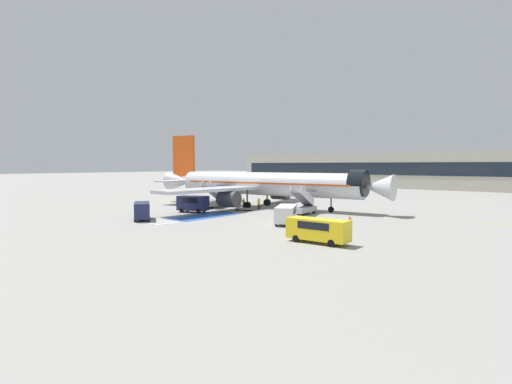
{
  "coord_description": "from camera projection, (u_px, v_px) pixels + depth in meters",
  "views": [
    {
      "loc": [
        37.52,
        -50.16,
        6.85
      ],
      "look_at": [
        -0.81,
        -2.64,
        2.69
      ],
      "focal_mm": 28.0,
      "sensor_mm": 36.0,
      "label": 1
    }
  ],
  "objects": [
    {
      "name": "fuel_tanker",
      "position": [
        308.0,
        188.0,
        86.29
      ],
      "size": [
        10.07,
        3.96,
        3.69
      ],
      "rotation": [
        0.0,
        0.0,
        -1.41
      ],
      "color": "#38383D",
      "rests_on": "ground_plane"
    },
    {
      "name": "service_van_3",
      "position": [
        318.0,
        229.0,
        34.85
      ],
      "size": [
        5.62,
        1.93,
        2.14
      ],
      "rotation": [
        0.0,
        0.0,
        1.59
      ],
      "color": "yellow",
      "rests_on": "ground_plane"
    },
    {
      "name": "apron_walkway_bar_2",
      "position": [
        161.0,
        222.0,
        47.68
      ],
      "size": [
        0.44,
        3.6,
        0.01
      ],
      "primitive_type": "cube",
      "color": "silver",
      "rests_on": "ground_plane"
    },
    {
      "name": "ground_plane",
      "position": [
        270.0,
        208.0,
        62.92
      ],
      "size": [
        600.0,
        600.0,
        0.0
      ],
      "primitive_type": "plane",
      "color": "gray"
    },
    {
      "name": "traffic_cone_0",
      "position": [
        350.0,
        217.0,
        50.11
      ],
      "size": [
        0.47,
        0.47,
        0.52
      ],
      "color": "orange",
      "rests_on": "ground_plane"
    },
    {
      "name": "apron_walkway_bar_0",
      "position": [
        148.0,
        220.0,
        49.18
      ],
      "size": [
        0.44,
        3.6,
        0.01
      ],
      "primitive_type": "cube",
      "color": "silver",
      "rests_on": "ground_plane"
    },
    {
      "name": "boarding_stairs_aft",
      "position": [
        214.0,
        201.0,
        63.98
      ],
      "size": [
        2.64,
        5.39,
        4.4
      ],
      "rotation": [
        0.0,
        0.0,
        0.09
      ],
      "color": "#ADB2BA",
      "rests_on": "ground_plane"
    },
    {
      "name": "terminal_building",
      "position": [
        417.0,
        171.0,
        116.34
      ],
      "size": [
        120.41,
        12.1,
        10.42
      ],
      "color": "#B2AD9E",
      "rests_on": "ground_plane"
    },
    {
      "name": "ground_crew_1",
      "position": [
        188.0,
        200.0,
        65.69
      ],
      "size": [
        0.38,
        0.49,
        1.75
      ],
      "rotation": [
        0.0,
        0.0,
        1.17
      ],
      "color": "#2D2D33",
      "rests_on": "ground_plane"
    },
    {
      "name": "ground_crew_0",
      "position": [
        259.0,
        203.0,
        61.1
      ],
      "size": [
        0.49,
        0.43,
        1.82
      ],
      "rotation": [
        0.0,
        0.0,
        3.72
      ],
      "color": "black",
      "rests_on": "ground_plane"
    },
    {
      "name": "apron_stand_patch_blue",
      "position": [
        204.0,
        216.0,
        53.21
      ],
      "size": [
        4.56,
        10.34,
        0.01
      ],
      "primitive_type": "cube",
      "color": "#2856A8",
      "rests_on": "ground_plane"
    },
    {
      "name": "apron_walkway_bar_3",
      "position": [
        167.0,
        223.0,
        46.93
      ],
      "size": [
        0.44,
        3.6,
        0.01
      ],
      "primitive_type": "cube",
      "color": "silver",
      "rests_on": "ground_plane"
    },
    {
      "name": "airliner",
      "position": [
        262.0,
        184.0,
        63.93
      ],
      "size": [
        41.45,
        36.6,
        12.16
      ],
      "rotation": [
        0.0,
        0.0,
        -1.48
      ],
      "color": "silver",
      "rests_on": "ground_plane"
    },
    {
      "name": "ground_crew_3",
      "position": [
        181.0,
        200.0,
        65.05
      ],
      "size": [
        0.33,
        0.47,
        1.87
      ],
      "rotation": [
        0.0,
        0.0,
        1.82
      ],
      "color": "#2D2D33",
      "rests_on": "ground_plane"
    },
    {
      "name": "service_van_1",
      "position": [
        142.0,
        210.0,
        49.55
      ],
      "size": [
        4.76,
        4.12,
        2.18
      ],
      "rotation": [
        0.0,
        0.0,
        4.09
      ],
      "color": "#1E234C",
      "rests_on": "ground_plane"
    },
    {
      "name": "service_van_2",
      "position": [
        193.0,
        203.0,
        57.43
      ],
      "size": [
        4.75,
        3.26,
        2.38
      ],
      "rotation": [
        0.0,
        0.0,
        1.91
      ],
      "color": "#1E234C",
      "rests_on": "ground_plane"
    },
    {
      "name": "baggage_cart",
      "position": [
        245.0,
        209.0,
        59.97
      ],
      "size": [
        3.0,
        2.49,
        0.87
      ],
      "rotation": [
        0.0,
        0.0,
        5.17
      ],
      "color": "gray",
      "rests_on": "ground_plane"
    },
    {
      "name": "boarding_stairs_forward",
      "position": [
        302.0,
        207.0,
        55.23
      ],
      "size": [
        2.64,
        5.39,
        4.05
      ],
      "rotation": [
        0.0,
        0.0,
        0.09
      ],
      "color": "#ADB2BA",
      "rests_on": "ground_plane"
    },
    {
      "name": "service_van_0",
      "position": [
        286.0,
        213.0,
        46.31
      ],
      "size": [
        4.31,
        5.78,
        2.1
      ],
      "rotation": [
        0.0,
        0.0,
        3.62
      ],
      "color": "silver",
      "rests_on": "ground_plane"
    },
    {
      "name": "apron_leadline_yellow",
      "position": [
        266.0,
        208.0,
        63.75
      ],
      "size": [
        75.46,
        7.27,
        0.01
      ],
      "primitive_type": "cube",
      "rotation": [
        0.0,
        0.0,
        -1.48
      ],
      "color": "gold",
      "rests_on": "ground_plane"
    },
    {
      "name": "apron_walkway_bar_1",
      "position": [
        154.0,
        221.0,
        48.43
      ],
      "size": [
        0.44,
        3.6,
        0.01
      ],
      "primitive_type": "cube",
      "color": "silver",
      "rests_on": "ground_plane"
    },
    {
      "name": "ground_crew_2",
      "position": [
        244.0,
        203.0,
        62.25
      ],
      "size": [
        0.28,
        0.46,
        1.64
      ],
      "rotation": [
        0.0,
        0.0,
        1.7
      ],
      "color": "#2D2D33",
      "rests_on": "ground_plane"
    }
  ]
}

